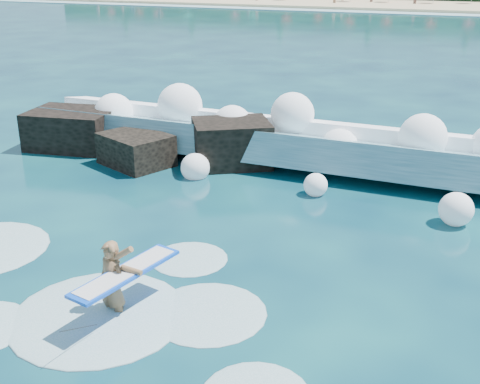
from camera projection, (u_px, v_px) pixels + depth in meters
The scene contains 8 objects.
ground at pixel (136, 268), 12.46m from camera, with size 200.00×200.00×0.00m, color #07253D.
beach at pixel (454, 6), 79.33m from camera, with size 140.00×20.00×0.40m, color tan.
wet_band at pixel (446, 14), 69.95m from camera, with size 140.00×5.00×0.08m, color silver.
breaking_wave at pixel (320, 148), 18.42m from camera, with size 19.19×2.94×1.65m.
rock_cluster at pixel (139, 141), 19.36m from camera, with size 8.69×3.72×1.60m.
surfer_with_board at pixel (115, 283), 10.66m from camera, with size 1.11×2.88×1.68m.
wave_spray at pixel (311, 132), 18.21m from camera, with size 15.37×4.41×2.30m.
surf_foam at pixel (78, 293), 11.50m from camera, with size 9.63×5.42×0.16m.
Camera 1 is at (6.31, -9.33, 5.97)m, focal length 45.00 mm.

